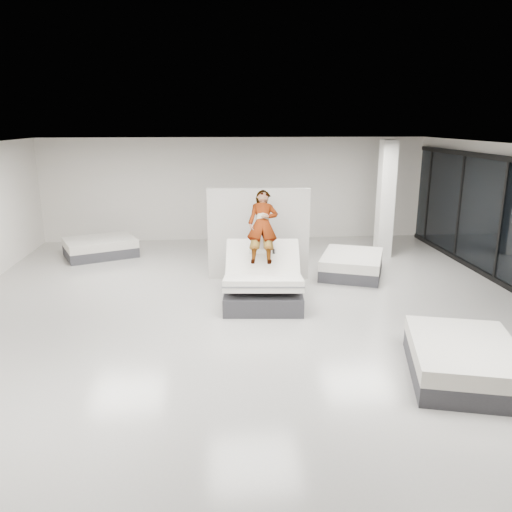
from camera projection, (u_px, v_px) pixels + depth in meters
name	position (u px, v px, depth m)	size (l,w,h in m)	color
room	(254.00, 240.00, 9.00)	(14.00, 14.04, 3.20)	#B2AEA8
hero_bed	(263.00, 283.00, 10.48)	(1.75, 2.22, 1.30)	#35353A
person	(263.00, 237.00, 10.55)	(0.65, 0.42, 1.77)	slate
remote	(274.00, 251.00, 10.27)	(0.05, 0.14, 0.03)	black
divider_panel	(258.00, 234.00, 11.79)	(2.40, 0.11, 2.18)	beige
flat_bed_right_far	(352.00, 264.00, 12.33)	(1.97, 2.23, 0.51)	#35353A
flat_bed_right_near	(463.00, 360.00, 7.35)	(1.94, 2.29, 0.54)	#35353A
flat_bed_left_far	(100.00, 247.00, 14.00)	(2.24, 2.01, 0.51)	#35353A
column	(386.00, 200.00, 13.66)	(0.40, 0.40, 3.20)	silver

